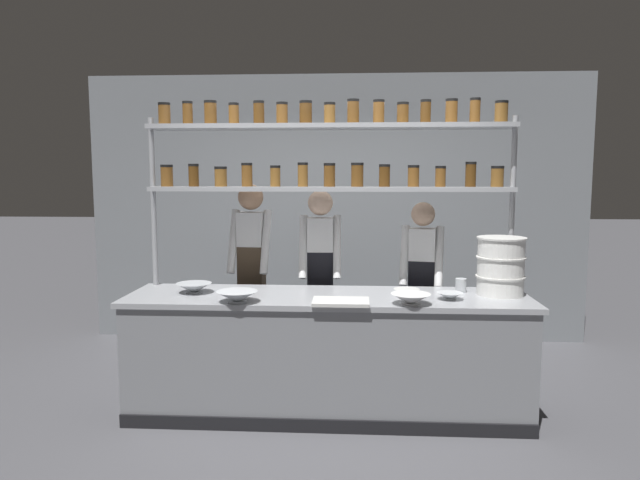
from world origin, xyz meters
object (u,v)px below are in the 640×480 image
Objects in this scene: chef_right at (422,282)px; prep_bowl_near_right at (450,296)px; prep_bowl_center_front at (237,297)px; serving_cup_front at (461,285)px; cutting_board at (341,302)px; chef_center at (320,273)px; spice_shelf_unit at (329,160)px; container_stack at (501,266)px; prep_bowl_far_left at (194,288)px; prep_bowl_near_left at (407,293)px; chef_left at (252,267)px; prep_bowl_center_back at (411,299)px.

chef_right is 8.37× the size of prep_bowl_near_right.
serving_cup_front is at bearing 15.41° from prep_bowl_center_front.
prep_bowl_center_front reaches higher than cutting_board.
prep_bowl_center_front is at bearing -122.32° from chef_center.
prep_bowl_center_front is at bearing -179.24° from cutting_board.
spice_shelf_unit is 1.32m from prep_bowl_center_front.
serving_cup_front is (-0.28, 0.09, -0.17)m from container_stack.
prep_bowl_far_left is at bearing 142.39° from prep_bowl_center_front.
prep_bowl_near_left is at bearing 161.63° from prep_bowl_near_right.
chef_right is at bearing 99.27° from prep_bowl_near_right.
prep_bowl_far_left is at bearing -178.44° from container_stack.
cutting_board is 0.74m from prep_bowl_center_front.
spice_shelf_unit is 1.32m from chef_right.
spice_shelf_unit is at bearing -21.98° from chef_left.
cutting_board is at bearing -14.66° from prep_bowl_far_left.
cutting_board is 1.46× the size of prep_bowl_far_left.
serving_cup_front is (0.43, 0.18, 0.03)m from prep_bowl_near_left.
container_stack is 0.82m from prep_bowl_center_back.
spice_shelf_unit is 1.21m from chef_left.
chef_left is at bearing 152.15° from prep_bowl_near_left.
prep_bowl_center_back is (-0.18, -0.90, 0.05)m from chef_right.
chef_left is 1.26m from cutting_board.
chef_right reaches higher than prep_bowl_far_left.
prep_bowl_far_left is (-2.34, -0.06, -0.18)m from container_stack.
chef_left reaches higher than prep_bowl_near_right.
spice_shelf_unit is 14.88× the size of prep_bowl_near_left.
prep_bowl_far_left is at bearing -148.95° from chef_center.
serving_cup_front reaches higher than prep_bowl_center_front.
spice_shelf_unit is 6.64× the size of container_stack.
spice_shelf_unit reaches higher than chef_center.
container_stack is 1.61× the size of prep_bowl_far_left.
prep_bowl_center_back reaches higher than cutting_board.
chef_right is 3.99× the size of cutting_board.
container_stack is 0.74m from prep_bowl_near_left.
spice_shelf_unit is 10.68× the size of prep_bowl_far_left.
chef_center is at bearing 102.42° from cutting_board.
prep_bowl_near_left reaches higher than prep_bowl_near_right.
prep_bowl_near_left is (-0.71, -0.09, -0.19)m from container_stack.
serving_cup_front is (0.25, -0.45, 0.06)m from chef_right.
container_stack is at bearing -10.60° from spice_shelf_unit.
prep_bowl_far_left is at bearing -175.85° from serving_cup_front.
cutting_board is at bearing -116.12° from chef_right.
cutting_board is 2.04× the size of prep_bowl_near_left.
container_stack is 1.27m from cutting_board.
chef_center is at bearing 59.25° from prep_bowl_center_front.
chef_center is (-0.09, 0.29, -0.96)m from spice_shelf_unit.
prep_bowl_center_front is at bearing -37.61° from prep_bowl_far_left.
spice_shelf_unit reaches higher than serving_cup_front.
prep_bowl_near_right is 0.70× the size of prep_bowl_far_left.
spice_shelf_unit is 7.30× the size of cutting_board.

